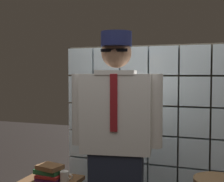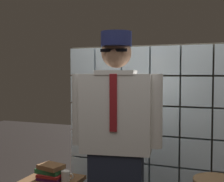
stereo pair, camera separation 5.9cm
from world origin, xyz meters
The scene contains 4 objects.
glass_block_wall centered at (0.00, 1.14, 0.89)m, with size 1.82×0.10×1.82m.
standing_person centered at (-0.09, 0.38, 0.96)m, with size 0.74×0.36×1.84m.
book_stack centered at (-0.83, 0.57, 0.58)m, with size 0.27×0.21×0.14m.
coffee_mug centered at (-0.67, 0.58, 0.55)m, with size 0.13×0.08×0.09m.
Camera 1 is at (0.69, -1.92, 1.51)m, focal length 49.35 mm.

